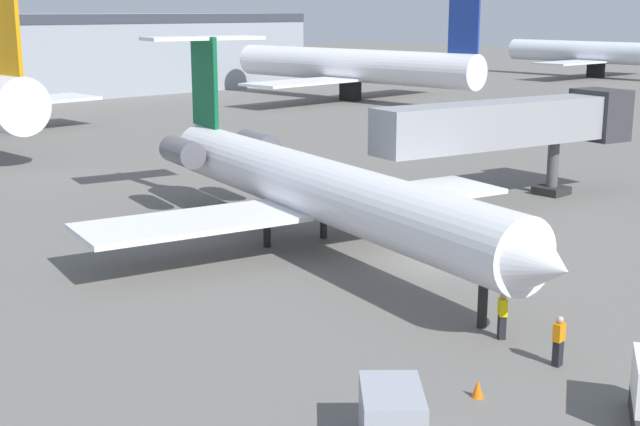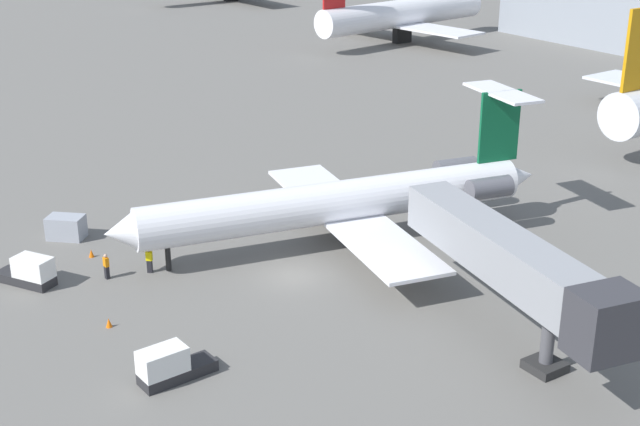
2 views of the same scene
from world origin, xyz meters
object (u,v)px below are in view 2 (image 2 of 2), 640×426
object	(u,v)px
parked_airliner_west_mid	(402,14)
baggage_tug_trailing	(169,366)
traffic_cone_near	(109,323)
ground_crew_marshaller	(149,260)
cargo_container_uld	(66,227)
jet_bridge	(520,267)
ground_crew_loader	(106,266)
baggage_tug_lead	(30,272)
regional_jet	(347,200)
traffic_cone_mid	(91,253)

from	to	relation	value
parked_airliner_west_mid	baggage_tug_trailing	bearing A→B (deg)	-45.34
baggage_tug_trailing	traffic_cone_near	world-z (taller)	baggage_tug_trailing
ground_crew_marshaller	cargo_container_uld	size ratio (longest dim) A/B	0.58
ground_crew_marshaller	jet_bridge	bearing A→B (deg)	33.24
ground_crew_marshaller	baggage_tug_trailing	xyz separation A→B (m)	(12.59, -4.30, -0.02)
ground_crew_marshaller	ground_crew_loader	world-z (taller)	same
ground_crew_marshaller	cargo_container_uld	distance (m)	8.92
parked_airliner_west_mid	ground_crew_loader	bearing A→B (deg)	-50.79
traffic_cone_near	parked_airliner_west_mid	distance (m)	92.62
baggage_tug_lead	baggage_tug_trailing	size ratio (longest dim) A/B	1.02
cargo_container_uld	parked_airliner_west_mid	bearing A→B (deg)	124.95
ground_crew_loader	ground_crew_marshaller	bearing A→B (deg)	76.28
regional_jet	baggage_tug_lead	distance (m)	21.17
baggage_tug_trailing	cargo_container_uld	distance (m)	21.19
cargo_container_uld	traffic_cone_near	size ratio (longest dim) A/B	5.31
regional_jet	traffic_cone_mid	world-z (taller)	regional_jet
ground_crew_marshaller	ground_crew_loader	xyz separation A→B (m)	(-0.64, -2.63, 0.00)
regional_jet	cargo_container_uld	xyz separation A→B (m)	(-11.49, -16.02, -2.35)
baggage_tug_lead	parked_airliner_west_mid	size ratio (longest dim) A/B	0.13
ground_crew_loader	baggage_tug_lead	xyz separation A→B (m)	(-1.82, -4.30, -0.02)
ground_crew_loader	traffic_cone_near	size ratio (longest dim) A/B	3.07
ground_crew_loader	baggage_tug_trailing	bearing A→B (deg)	-7.17
ground_crew_marshaller	parked_airliner_west_mid	size ratio (longest dim) A/B	0.05
baggage_tug_lead	baggage_tug_trailing	world-z (taller)	same
cargo_container_uld	ground_crew_marshaller	bearing A→B (deg)	17.10
ground_crew_loader	traffic_cone_mid	world-z (taller)	ground_crew_loader
regional_jet	jet_bridge	xyz separation A→B (m)	(16.65, -0.55, 1.47)
ground_crew_marshaller	baggage_tug_trailing	world-z (taller)	baggage_tug_trailing
traffic_cone_mid	baggage_tug_lead	bearing A→B (deg)	-66.97
ground_crew_loader	parked_airliner_west_mid	bearing A→B (deg)	129.21
traffic_cone_near	regional_jet	bearing A→B (deg)	98.02
regional_jet	traffic_cone_near	world-z (taller)	regional_jet
ground_crew_marshaller	ground_crew_loader	size ratio (longest dim) A/B	1.00
regional_jet	jet_bridge	world-z (taller)	regional_jet
ground_crew_loader	jet_bridge	bearing A→B (deg)	37.41
baggage_tug_trailing	parked_airliner_west_mid	world-z (taller)	parked_airliner_west_mid
baggage_tug_trailing	regional_jet	bearing A→B (deg)	118.56
regional_jet	parked_airliner_west_mid	world-z (taller)	parked_airliner_west_mid
jet_bridge	baggage_tug_trailing	xyz separation A→B (m)	(-7.01, -17.15, -3.80)
baggage_tug_trailing	parked_airliner_west_mid	bearing A→B (deg)	134.66
baggage_tug_lead	traffic_cone_mid	bearing A→B (deg)	113.03
jet_bridge	traffic_cone_mid	bearing A→B (deg)	-147.73
regional_jet	ground_crew_loader	size ratio (longest dim) A/B	18.54
cargo_container_uld	traffic_cone_near	distance (m)	14.25
jet_bridge	parked_airliner_west_mid	world-z (taller)	parked_airliner_west_mid
ground_crew_loader	cargo_container_uld	xyz separation A→B (m)	(-7.89, 0.01, -0.04)
regional_jet	parked_airliner_west_mid	distance (m)	77.79
baggage_tug_trailing	cargo_container_uld	size ratio (longest dim) A/B	1.40
regional_jet	baggage_tug_lead	xyz separation A→B (m)	(-5.42, -20.34, -2.33)
traffic_cone_mid	ground_crew_loader	bearing A→B (deg)	-4.80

